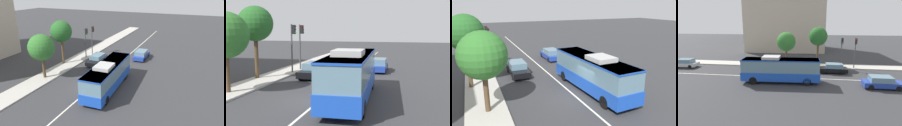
# 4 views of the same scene
# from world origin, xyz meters

# --- Properties ---
(ground_plane) EXTENTS (160.00, 160.00, 0.00)m
(ground_plane) POSITION_xyz_m (0.00, 0.00, 0.00)
(ground_plane) COLOR #333335
(lane_centre_line) EXTENTS (76.00, 0.16, 0.01)m
(lane_centre_line) POSITION_xyz_m (0.00, 0.00, 0.01)
(lane_centre_line) COLOR silver
(lane_centre_line) RESTS_ON ground_plane
(transit_bus) EXTENTS (10.11, 3.00, 3.46)m
(transit_bus) POSITION_xyz_m (0.84, -1.97, 1.81)
(transit_bus) COLOR #1947B7
(transit_bus) RESTS_ON ground_plane
(sedan_blue) EXTENTS (4.50, 1.82, 1.46)m
(sedan_blue) POSITION_xyz_m (13.18, -2.55, 0.72)
(sedan_blue) COLOR #1E3899
(sedan_blue) RESTS_ON ground_plane
(sedan_black) EXTENTS (4.50, 1.82, 1.46)m
(sedan_black) POSITION_xyz_m (8.07, 3.24, 0.72)
(sedan_black) COLOR black
(sedan_black) RESTS_ON ground_plane
(traffic_light_near_corner) EXTENTS (0.33, 0.62, 5.20)m
(traffic_light_near_corner) POSITION_xyz_m (9.67, 6.08, 3.56)
(traffic_light_near_corner) COLOR #47474C
(traffic_light_near_corner) RESTS_ON ground_plane
(traffic_light_mid_block) EXTENTS (0.33, 0.62, 5.20)m
(traffic_light_mid_block) POSITION_xyz_m (11.86, 6.07, 3.56)
(traffic_light_mid_block) COLOR #47474C
(traffic_light_mid_block) RESTS_ON ground_plane
(street_tree_kerbside_left) EXTENTS (3.27, 3.27, 6.83)m
(street_tree_kerbside_left) POSITION_xyz_m (5.82, 8.07, 5.15)
(street_tree_kerbside_left) COLOR #4C3823
(street_tree_kerbside_left) RESTS_ON ground_plane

